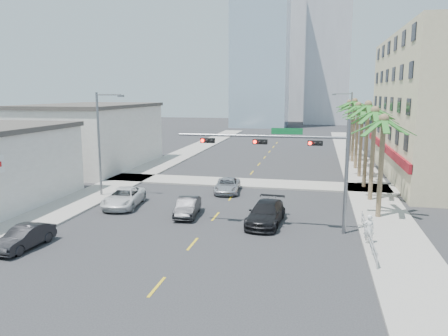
% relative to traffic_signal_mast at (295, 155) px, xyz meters
% --- Properties ---
extents(ground, '(260.00, 260.00, 0.00)m').
position_rel_traffic_signal_mast_xyz_m(ground, '(-5.78, -7.95, -5.06)').
color(ground, '#262628').
rests_on(ground, ground).
extents(sidewalk_right, '(4.00, 120.00, 0.15)m').
position_rel_traffic_signal_mast_xyz_m(sidewalk_right, '(6.22, 12.05, -4.99)').
color(sidewalk_right, gray).
rests_on(sidewalk_right, ground).
extents(sidewalk_left, '(4.00, 120.00, 0.15)m').
position_rel_traffic_signal_mast_xyz_m(sidewalk_left, '(-17.78, 12.05, -4.99)').
color(sidewalk_left, gray).
rests_on(sidewalk_left, ground).
extents(sidewalk_cross, '(80.00, 4.00, 0.15)m').
position_rel_traffic_signal_mast_xyz_m(sidewalk_cross, '(-5.78, 14.05, -4.99)').
color(sidewalk_cross, gray).
rests_on(sidewalk_cross, ground).
extents(building_left_far, '(11.00, 18.00, 7.20)m').
position_rel_traffic_signal_mast_xyz_m(building_left_far, '(-25.28, 20.05, -1.46)').
color(building_left_far, beige).
rests_on(building_left_far, ground).
extents(tower_far_left, '(14.00, 14.00, 48.00)m').
position_rel_traffic_signal_mast_xyz_m(tower_far_left, '(-13.78, 87.05, 18.94)').
color(tower_far_left, '#99B2C6').
rests_on(tower_far_left, ground).
extents(tower_far_right, '(12.00, 12.00, 60.00)m').
position_rel_traffic_signal_mast_xyz_m(tower_far_right, '(3.22, 102.05, 24.94)').
color(tower_far_right, '#ADADB2').
rests_on(tower_far_right, ground).
extents(tower_far_center, '(16.00, 16.00, 42.00)m').
position_rel_traffic_signal_mast_xyz_m(tower_far_center, '(-8.78, 117.05, 15.94)').
color(tower_far_center, '#ADADB2').
rests_on(tower_far_center, ground).
extents(traffic_signal_mast, '(11.12, 0.54, 7.20)m').
position_rel_traffic_signal_mast_xyz_m(traffic_signal_mast, '(0.00, 0.00, 0.00)').
color(traffic_signal_mast, slate).
rests_on(traffic_signal_mast, ground).
extents(palm_tree_0, '(4.80, 4.80, 7.80)m').
position_rel_traffic_signal_mast_xyz_m(palm_tree_0, '(5.82, 4.05, 2.02)').
color(palm_tree_0, brown).
rests_on(palm_tree_0, ground).
extents(palm_tree_1, '(4.80, 4.80, 8.16)m').
position_rel_traffic_signal_mast_xyz_m(palm_tree_1, '(5.82, 9.25, 2.37)').
color(palm_tree_1, brown).
rests_on(palm_tree_1, ground).
extents(palm_tree_2, '(4.80, 4.80, 8.52)m').
position_rel_traffic_signal_mast_xyz_m(palm_tree_2, '(5.82, 14.45, 2.72)').
color(palm_tree_2, brown).
rests_on(palm_tree_2, ground).
extents(palm_tree_3, '(4.80, 4.80, 7.80)m').
position_rel_traffic_signal_mast_xyz_m(palm_tree_3, '(5.82, 19.65, 2.02)').
color(palm_tree_3, brown).
rests_on(palm_tree_3, ground).
extents(palm_tree_4, '(4.80, 4.80, 8.16)m').
position_rel_traffic_signal_mast_xyz_m(palm_tree_4, '(5.82, 24.85, 2.37)').
color(palm_tree_4, brown).
rests_on(palm_tree_4, ground).
extents(palm_tree_5, '(4.80, 4.80, 8.52)m').
position_rel_traffic_signal_mast_xyz_m(palm_tree_5, '(5.82, 30.05, 2.72)').
color(palm_tree_5, brown).
rests_on(palm_tree_5, ground).
extents(palm_tree_6, '(4.80, 4.80, 7.80)m').
position_rel_traffic_signal_mast_xyz_m(palm_tree_6, '(5.82, 35.25, 2.02)').
color(palm_tree_6, brown).
rests_on(palm_tree_6, ground).
extents(palm_tree_7, '(4.80, 4.80, 8.16)m').
position_rel_traffic_signal_mast_xyz_m(palm_tree_7, '(5.82, 40.45, 2.37)').
color(palm_tree_7, brown).
rests_on(palm_tree_7, ground).
extents(streetlight_left, '(2.55, 0.25, 9.00)m').
position_rel_traffic_signal_mast_xyz_m(streetlight_left, '(-16.78, 6.05, -0.00)').
color(streetlight_left, slate).
rests_on(streetlight_left, ground).
extents(streetlight_right, '(2.55, 0.25, 9.00)m').
position_rel_traffic_signal_mast_xyz_m(streetlight_right, '(5.21, 30.05, -0.00)').
color(streetlight_right, slate).
rests_on(streetlight_right, ground).
extents(guardrail, '(0.08, 8.08, 1.00)m').
position_rel_traffic_signal_mast_xyz_m(guardrail, '(4.52, -1.95, -4.39)').
color(guardrail, silver).
rests_on(guardrail, ground).
extents(car_parked_mid, '(1.73, 4.13, 1.33)m').
position_rel_traffic_signal_mast_xyz_m(car_parked_mid, '(-15.18, -6.69, -4.40)').
color(car_parked_mid, black).
rests_on(car_parked_mid, ground).
extents(car_parked_far, '(3.04, 5.52, 1.46)m').
position_rel_traffic_signal_mast_xyz_m(car_parked_far, '(-13.58, 3.31, -4.33)').
color(car_parked_far, silver).
rests_on(car_parked_far, ground).
extents(car_lane_left, '(1.84, 4.21, 1.34)m').
position_rel_traffic_signal_mast_xyz_m(car_lane_left, '(-7.84, 1.82, -4.39)').
color(car_lane_left, black).
rests_on(car_lane_left, ground).
extents(car_lane_center, '(2.56, 4.78, 1.28)m').
position_rel_traffic_signal_mast_xyz_m(car_lane_center, '(-6.52, 9.87, -4.42)').
color(car_lane_center, silver).
rests_on(car_lane_center, ground).
extents(car_lane_right, '(2.55, 5.48, 1.55)m').
position_rel_traffic_signal_mast_xyz_m(car_lane_right, '(-1.96, 1.01, -4.29)').
color(car_lane_right, black).
rests_on(car_lane_right, ground).
extents(pedestrian, '(0.68, 0.49, 1.75)m').
position_rel_traffic_signal_mast_xyz_m(pedestrian, '(4.52, -1.97, -4.04)').
color(pedestrian, white).
rests_on(pedestrian, sidewalk_right).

